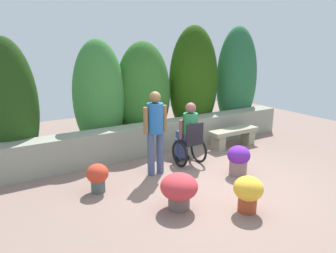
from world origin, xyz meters
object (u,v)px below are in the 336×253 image
(flower_pot_purple_near, at_px, (179,189))
(flower_pot_small_foreground, at_px, (248,192))
(person_in_wheelchair, at_px, (189,136))
(stone_bench, at_px, (234,135))
(flower_pot_red_accent, at_px, (98,176))
(flower_pot_terracotta_by_wall, at_px, (239,159))
(person_standing_companion, at_px, (155,128))

(flower_pot_purple_near, height_order, flower_pot_small_foreground, flower_pot_purple_near)
(flower_pot_purple_near, bearing_deg, person_in_wheelchair, 50.83)
(stone_bench, xyz_separation_m, flower_pot_purple_near, (-2.80, -1.82, 0.03))
(flower_pot_purple_near, xyz_separation_m, flower_pot_small_foreground, (0.84, -0.61, 0.00))
(person_in_wheelchair, xyz_separation_m, flower_pot_red_accent, (-2.07, -0.27, -0.33))
(stone_bench, bearing_deg, person_in_wheelchair, -166.90)
(stone_bench, relative_size, flower_pot_red_accent, 2.62)
(person_in_wheelchair, height_order, flower_pot_purple_near, person_in_wheelchair)
(flower_pot_purple_near, distance_m, flower_pot_terracotta_by_wall, 1.76)
(flower_pot_purple_near, bearing_deg, stone_bench, 33.04)
(stone_bench, height_order, person_standing_companion, person_standing_companion)
(flower_pot_terracotta_by_wall, height_order, flower_pot_small_foreground, flower_pot_terracotta_by_wall)
(stone_bench, relative_size, flower_pot_purple_near, 2.29)
(flower_pot_purple_near, xyz_separation_m, flower_pot_terracotta_by_wall, (1.69, 0.49, -0.00))
(stone_bench, height_order, flower_pot_red_accent, flower_pot_red_accent)
(stone_bench, xyz_separation_m, person_in_wheelchair, (-1.63, -0.38, 0.33))
(flower_pot_purple_near, relative_size, flower_pot_small_foreground, 1.04)
(flower_pot_red_accent, bearing_deg, person_in_wheelchair, 7.35)
(person_standing_companion, distance_m, flower_pot_red_accent, 1.39)
(person_in_wheelchair, height_order, flower_pot_terracotta_by_wall, person_in_wheelchair)
(stone_bench, relative_size, person_in_wheelchair, 1.00)
(flower_pot_small_foreground, bearing_deg, person_standing_companion, 104.73)
(person_standing_companion, height_order, flower_pot_purple_near, person_standing_companion)
(stone_bench, relative_size, flower_pot_terracotta_by_wall, 2.29)
(person_in_wheelchair, relative_size, flower_pot_purple_near, 2.30)
(flower_pot_red_accent, distance_m, flower_pot_small_foreground, 2.49)
(stone_bench, relative_size, flower_pot_small_foreground, 2.37)
(stone_bench, height_order, person_in_wheelchair, person_in_wheelchair)
(person_in_wheelchair, bearing_deg, flower_pot_purple_near, -137.25)
(person_standing_companion, height_order, flower_pot_red_accent, person_standing_companion)
(person_standing_companion, distance_m, flower_pot_small_foreground, 2.10)
(flower_pot_red_accent, bearing_deg, stone_bench, 9.92)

